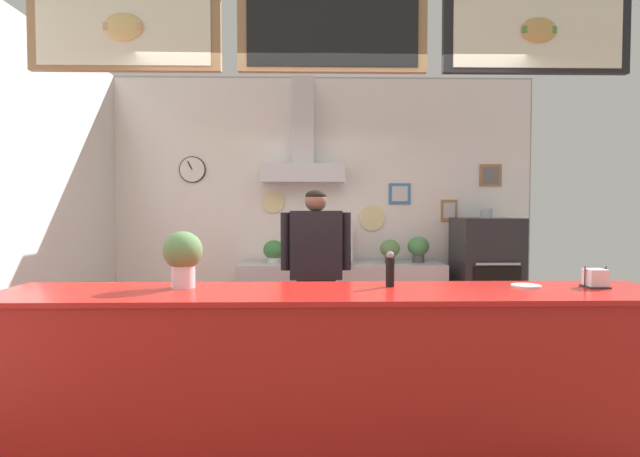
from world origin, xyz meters
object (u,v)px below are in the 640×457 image
Objects in this scene: napkin_holder at (595,279)px; potted_oregano at (390,249)px; potted_thyme at (418,248)px; espresso_machine at (331,242)px; condiment_plate at (526,286)px; shop_worker at (316,282)px; basil_vase at (183,257)px; pizza_oven at (486,282)px; pepper_grinder at (390,269)px; potted_basil at (274,251)px.

potted_oregano is at bearing 111.79° from napkin_holder.
potted_oregano is (-0.33, -0.06, -0.01)m from potted_thyme.
espresso_machine is 2.70× the size of condiment_plate.
shop_worker is at bearing 141.51° from condiment_plate.
espresso_machine reaches higher than potted_oregano.
shop_worker is 1.49m from potted_oregano.
pizza_oven is at bearing 38.80° from basil_vase.
potted_thyme is 1.28× the size of pepper_grinder.
basil_vase is (-1.67, -2.27, 0.14)m from potted_oregano.
potted_thyme reaches higher than potted_oregano.
pizza_oven is at bearing -5.09° from potted_oregano.
shop_worker reaches higher than condiment_plate.
condiment_plate is at bearing -52.50° from potted_basil.
napkin_holder is at bearing 147.69° from shop_worker.
pepper_grinder is (-0.37, -2.26, 0.06)m from potted_oregano.
pizza_oven reaches higher than potted_basil.
napkin_holder is 1.29m from pepper_grinder.
shop_worker is 6.39× the size of potted_oregano.
potted_basil is at bearing 111.56° from pepper_grinder.
potted_oregano is at bearing 53.55° from basil_vase.
espresso_machine reaches higher than pepper_grinder.
napkin_holder is 0.62× the size of pepper_grinder.
basil_vase reaches higher than napkin_holder.
pizza_oven is 6.00× the size of potted_basil.
potted_oregano is (0.65, -0.00, -0.08)m from espresso_machine.
basil_vase is 1.57× the size of pepper_grinder.
napkin_holder is (-0.11, -2.22, 0.36)m from pizza_oven.
basil_vase is (-1.02, -2.27, 0.07)m from espresso_machine.
pepper_grinder is (0.90, -2.29, 0.07)m from potted_basil.
potted_basil is 1.37× the size of condiment_plate.
potted_basil is (-0.44, 1.25, 0.16)m from shop_worker.
pizza_oven is 4.25× the size of basil_vase.
potted_basil is at bearing 176.96° from pizza_oven.
pizza_oven is 3.51m from basil_vase.
shop_worker reaches higher than pepper_grinder.
shop_worker is at bearing -98.22° from espresso_machine.
pizza_oven is at bearing 76.21° from condiment_plate.
potted_oregano is 2.29m from pepper_grinder.
shop_worker is 1.15m from pepper_grinder.
pepper_grinder is (-1.29, 0.05, 0.06)m from napkin_holder.
potted_thyme is (1.15, 1.28, 0.19)m from shop_worker.
pepper_grinder is at bearing -82.89° from espresso_machine.
espresso_machine reaches higher than potted_thyme.
shop_worker is 2.07m from napkin_holder.
espresso_machine is 0.63m from potted_basil.
shop_worker is 1.70m from condiment_plate.
espresso_machine is (0.18, 1.23, 0.25)m from shop_worker.
potted_basil is (-0.62, 0.03, -0.09)m from espresso_machine.
espresso_machine is 1.71× the size of potted_thyme.
napkin_holder is at bearing -46.81° from potted_basil.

